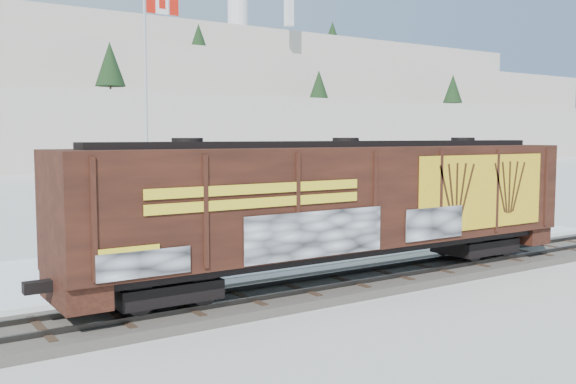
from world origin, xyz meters
TOP-DOWN VIEW (x-y plane):
  - ground at (0.00, 0.00)m, footprint 500.00×500.00m
  - rail_track at (0.00, 0.00)m, footprint 50.00×3.40m
  - parking_strip at (0.00, 7.50)m, footprint 40.00×8.00m
  - hopper_railcar at (0.02, -0.01)m, footprint 19.44×3.06m
  - flagpole at (-1.39, 14.15)m, footprint 2.30×0.90m
  - car_silver at (-2.78, 6.07)m, footprint 4.84×3.47m
  - car_white at (3.81, 6.29)m, footprint 4.45×2.90m
  - car_dark at (6.64, 7.91)m, footprint 5.63×3.23m

SIDE VIEW (x-z plane):
  - ground at x=0.00m, z-range 0.00..0.00m
  - parking_strip at x=0.00m, z-range 0.00..0.03m
  - rail_track at x=0.00m, z-range -0.07..0.36m
  - car_white at x=3.81m, z-range 0.03..1.41m
  - car_silver at x=-2.78m, z-range 0.03..1.56m
  - car_dark at x=6.64m, z-range 0.03..1.57m
  - hopper_railcar at x=0.02m, z-range 0.70..5.33m
  - flagpole at x=-1.39m, z-range -1.56..11.04m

